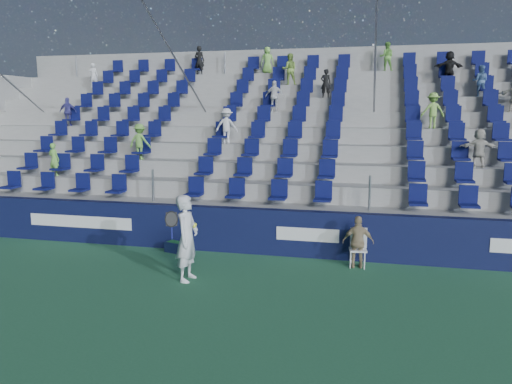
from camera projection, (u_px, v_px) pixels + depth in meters
ground at (215, 294)px, 10.24m from camera, size 70.00×70.00×0.00m
sponsor_wall at (252, 231)px, 13.17m from camera, size 24.00×0.32×1.20m
grandstand at (286, 156)px, 17.82m from camera, size 24.00×8.17×6.63m
tennis_player at (187, 238)px, 10.96m from camera, size 0.69×0.72×1.92m
line_judge_chair at (358, 245)px, 12.06m from camera, size 0.46×0.47×0.93m
line_judge at (358, 242)px, 11.90m from camera, size 0.76×0.35×1.26m
ball_bin at (175, 246)px, 13.32m from camera, size 0.58×0.46×0.28m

